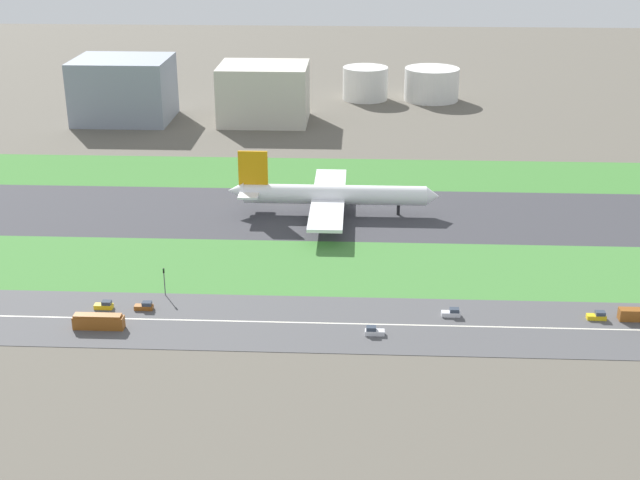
{
  "coord_description": "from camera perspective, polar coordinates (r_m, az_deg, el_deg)",
  "views": [
    {
      "loc": [
        12.03,
        -250.29,
        92.81
      ],
      "look_at": [
        1.88,
        -36.5,
        6.0
      ],
      "focal_mm": 48.45,
      "sensor_mm": 36.0,
      "label": 1
    }
  ],
  "objects": [
    {
      "name": "terminal_building",
      "position": [
        386.56,
        -12.83,
        9.67
      ],
      "size": [
        40.17,
        33.52,
        26.73
      ],
      "primitive_type": "cube",
      "color": "gray",
      "rests_on": "ground_plane"
    },
    {
      "name": "car_0",
      "position": [
        212.84,
        -14.05,
        -4.21
      ],
      "size": [
        4.4,
        1.8,
        2.0
      ],
      "color": "yellow",
      "rests_on": "highway"
    },
    {
      "name": "highway_centerline",
      "position": [
        200.43,
        -1.04,
        -5.48
      ],
      "size": [
        266.0,
        0.5,
        0.01
      ],
      "primitive_type": "cube",
      "color": "silver",
      "rests_on": "highway"
    },
    {
      "name": "airliner",
      "position": [
        265.0,
        0.62,
        3.01
      ],
      "size": [
        65.0,
        56.0,
        19.7
      ],
      "color": "white",
      "rests_on": "runway"
    },
    {
      "name": "runway",
      "position": [
        267.2,
        -0.03,
        1.76
      ],
      "size": [
        280.0,
        46.0,
        0.1
      ],
      "primitive_type": "cube",
      "color": "#38383D",
      "rests_on": "ground_plane"
    },
    {
      "name": "car_1",
      "position": [
        211.7,
        17.85,
        -4.8
      ],
      "size": [
        4.4,
        1.8,
        2.0
      ],
      "color": "yellow",
      "rests_on": "highway"
    },
    {
      "name": "car_4",
      "position": [
        210.3,
        -11.51,
        -4.31
      ],
      "size": [
        4.4,
        1.8,
        2.0
      ],
      "color": "brown",
      "rests_on": "highway"
    },
    {
      "name": "hangar_building",
      "position": [
        375.37,
        -3.72,
        9.64
      ],
      "size": [
        37.53,
        30.63,
        24.56
      ],
      "primitive_type": "cube",
      "color": "beige",
      "rests_on": "ground_plane"
    },
    {
      "name": "fuel_tank_west",
      "position": [
        418.06,
        3.01,
        10.3
      ],
      "size": [
        21.38,
        21.38,
        15.39
      ],
      "primitive_type": "cylinder",
      "color": "silver",
      "rests_on": "ground_plane"
    },
    {
      "name": "ground_plane",
      "position": [
        267.22,
        -0.03,
        1.75
      ],
      "size": [
        800.0,
        800.0,
        0.0
      ],
      "primitive_type": "plane",
      "color": "#5B564C"
    },
    {
      "name": "bus_0",
      "position": [
        203.5,
        -14.42,
        -5.24
      ],
      "size": [
        11.6,
        2.5,
        3.5
      ],
      "rotation": [
        0.0,
        0.0,
        3.14
      ],
      "color": "brown",
      "rests_on": "highway"
    },
    {
      "name": "car_2",
      "position": [
        205.36,
        8.7,
        -4.78
      ],
      "size": [
        4.4,
        1.8,
        2.0
      ],
      "color": "silver",
      "rests_on": "highway"
    },
    {
      "name": "fuel_tank_centre",
      "position": [
        419.42,
        7.38,
        10.18
      ],
      "size": [
        25.78,
        25.78,
        15.21
      ],
      "primitive_type": "cylinder",
      "color": "silver",
      "rests_on": "ground_plane"
    },
    {
      "name": "grass_median_north",
      "position": [
        305.94,
        0.34,
        4.43
      ],
      "size": [
        280.0,
        36.0,
        0.1
      ],
      "primitive_type": "cube",
      "color": "#3D7A33",
      "rests_on": "ground_plane"
    },
    {
      "name": "car_3",
      "position": [
        195.3,
        3.57,
        -6.04
      ],
      "size": [
        4.4,
        1.8,
        2.0
      ],
      "rotation": [
        0.0,
        0.0,
        3.14
      ],
      "color": "silver",
      "rests_on": "highway"
    },
    {
      "name": "grass_median_south",
      "position": [
        229.25,
        -0.52,
        -1.79
      ],
      "size": [
        280.0,
        36.0,
        0.1
      ],
      "primitive_type": "cube",
      "color": "#427F38",
      "rests_on": "ground_plane"
    },
    {
      "name": "truck_1",
      "position": [
        214.05,
        20.29,
        -4.6
      ],
      "size": [
        8.4,
        2.5,
        4.0
      ],
      "color": "brown",
      "rests_on": "highway"
    },
    {
      "name": "traffic_light",
      "position": [
        215.14,
        -10.25,
        -2.6
      ],
      "size": [
        0.36,
        0.5,
        7.2
      ],
      "color": "#4C4C51",
      "rests_on": "highway"
    },
    {
      "name": "highway",
      "position": [
        200.46,
        -1.04,
        -5.49
      ],
      "size": [
        280.0,
        28.0,
        0.1
      ],
      "primitive_type": "cube",
      "color": "#4C4C4F",
      "rests_on": "ground_plane"
    }
  ]
}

